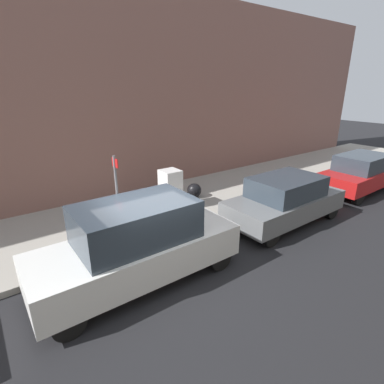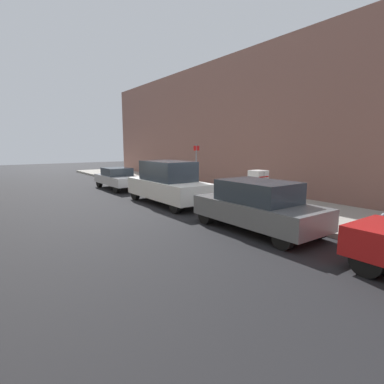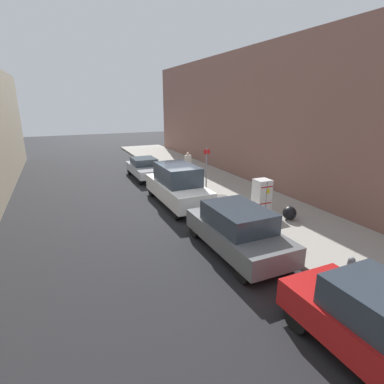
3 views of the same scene
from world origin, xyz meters
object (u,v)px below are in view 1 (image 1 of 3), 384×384
object	(u,v)px
discarded_refrigerator	(171,190)
trash_bag	(194,190)
parked_suv_gray	(285,200)
parked_suv_red	(361,173)
parked_van_white	(138,244)
street_sign_post	(118,198)
fire_hydrant	(294,179)

from	to	relation	value
discarded_refrigerator	trash_bag	bearing A→B (deg)	106.88
parked_suv_gray	parked_suv_red	world-z (taller)	parked_suv_red
parked_van_white	parked_suv_gray	world-z (taller)	parked_van_white
parked_van_white	parked_suv_red	world-z (taller)	parked_van_white
street_sign_post	fire_hydrant	size ratio (longest dim) A/B	3.56
discarded_refrigerator	trash_bag	size ratio (longest dim) A/B	2.53
street_sign_post	parked_suv_red	xyz separation A→B (m)	(1.59, 11.21, -0.81)
trash_bag	parked_suv_red	distance (m)	7.84
discarded_refrigerator	parked_van_white	size ratio (longest dim) A/B	0.30
fire_hydrant	parked_suv_gray	xyz separation A→B (m)	(1.87, -3.19, 0.30)
trash_bag	parked_suv_gray	bearing A→B (deg)	20.25
fire_hydrant	trash_bag	world-z (taller)	fire_hydrant
street_sign_post	parked_suv_gray	world-z (taller)	street_sign_post
trash_bag	street_sign_post	bearing A→B (deg)	-64.48
fire_hydrant	parked_suv_gray	bearing A→B (deg)	-59.61
trash_bag	parked_suv_red	world-z (taller)	parked_suv_red
fire_hydrant	parked_suv_gray	world-z (taller)	parked_suv_gray
fire_hydrant	trash_bag	bearing A→B (deg)	-111.17
parked_van_white	street_sign_post	bearing A→B (deg)	172.05
street_sign_post	parked_suv_gray	distance (m)	5.89
street_sign_post	fire_hydrant	world-z (taller)	street_sign_post
discarded_refrigerator	fire_hydrant	world-z (taller)	discarded_refrigerator
discarded_refrigerator	parked_van_white	bearing A→B (deg)	-43.46
parked_suv_gray	parked_van_white	bearing A→B (deg)	-90.00
street_sign_post	parked_van_white	distance (m)	1.74
parked_suv_red	parked_suv_gray	bearing A→B (deg)	-90.00
fire_hydrant	discarded_refrigerator	bearing A→B (deg)	-102.24
parked_van_white	discarded_refrigerator	bearing A→B (deg)	136.54
parked_suv_gray	street_sign_post	bearing A→B (deg)	-105.80
parked_suv_gray	discarded_refrigerator	bearing A→B (deg)	-138.40
discarded_refrigerator	fire_hydrant	xyz separation A→B (m)	(1.30, 6.02, -0.38)
trash_bag	discarded_refrigerator	bearing A→B (deg)	-73.12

